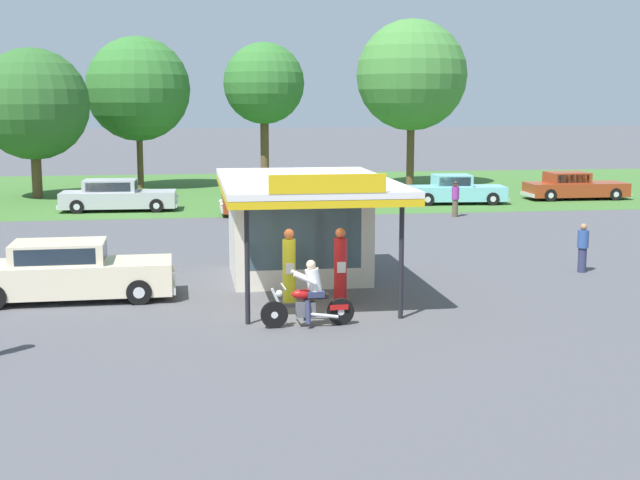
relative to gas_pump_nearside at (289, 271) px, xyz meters
name	(u,v)px	position (x,y,z in m)	size (l,w,h in m)	color
ground_plane	(287,310)	(-0.12, -0.48, -0.92)	(300.00, 300.00, 0.00)	#4C4C51
grass_verge_strip	(231,190)	(-0.12, 29.52, -0.91)	(120.00, 24.00, 0.01)	#3D6B2D
service_station_kiosk	(299,219)	(0.67, 3.20, 0.89)	(4.61, 7.92, 3.56)	beige
gas_pump_nearside	(289,271)	(0.00, 0.00, 0.00)	(0.44, 0.44, 2.00)	slate
gas_pump_offside	(340,269)	(1.34, 0.00, 0.00)	(0.44, 0.44, 2.00)	slate
motorcycle_with_rider	(309,299)	(0.23, -2.18, -0.26)	(2.22, 0.70, 1.58)	black
featured_classic_sedan	(68,273)	(-5.71, 1.48, -0.19)	(5.55, 1.98, 1.57)	beige
parked_car_back_row_far_right	(117,196)	(-5.95, 20.71, -0.22)	(5.65, 2.15, 1.50)	#B7B7BC
parked_car_back_row_centre_right	(456,191)	(10.99, 21.11, -0.25)	(5.21, 2.16, 1.50)	#7AC6D1
parked_car_back_row_far_left	(280,200)	(1.65, 18.10, -0.21)	(5.37, 2.02, 1.53)	#993819
parked_car_back_row_right	(338,189)	(5.19, 22.86, -0.25)	(4.99, 2.20, 1.48)	#B7B7BC
parked_car_back_row_centre	(574,187)	(17.90, 22.20, -0.26)	(5.56, 2.06, 1.46)	#993819
bystander_strolling_foreground	(455,198)	(9.43, 16.17, -0.06)	(0.35, 0.35, 1.60)	brown
bystander_chatting_near_pumps	(583,247)	(9.43, 3.06, -0.13)	(0.34, 0.34, 1.52)	#2D3351
tree_oak_distant_spare	(138,89)	(-5.41, 31.70, 5.00)	(6.18, 6.18, 9.01)	brown
tree_oak_far_right	(412,75)	(11.12, 31.04, 5.85)	(6.78, 6.78, 10.17)	brown
tree_oak_centre	(31,106)	(-10.81, 27.10, 4.01)	(5.96, 5.96, 8.03)	brown
tree_oak_left	(264,84)	(2.05, 31.00, 5.30)	(4.86, 4.86, 8.69)	brown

